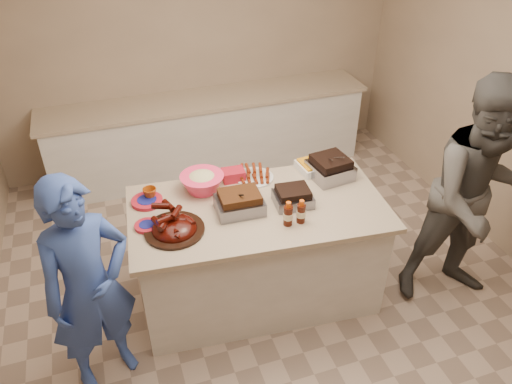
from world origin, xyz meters
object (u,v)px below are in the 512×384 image
object	(u,v)px
coleslaw_bowl	(203,190)
bbq_bottle_b	(288,224)
island	(258,293)
rib_platter	(175,231)
bbq_bottle_a	(301,222)
plastic_cup	(151,199)
guest_gray	(450,288)
mustard_bottle	(220,198)
roasting_pan	(329,177)
guest_blue	(111,369)

from	to	relation	value
coleslaw_bowl	bbq_bottle_b	bearing A→B (deg)	-52.41
island	rib_platter	size ratio (longest dim) A/B	4.53
bbq_bottle_b	rib_platter	bearing A→B (deg)	166.83
rib_platter	bbq_bottle_a	world-z (taller)	bbq_bottle_a
bbq_bottle_a	plastic_cup	bearing A→B (deg)	147.23
guest_gray	rib_platter	bearing A→B (deg)	179.68
coleslaw_bowl	guest_gray	bearing A→B (deg)	-23.22
plastic_cup	guest_gray	bearing A→B (deg)	-19.82
island	bbq_bottle_b	world-z (taller)	bbq_bottle_b
bbq_bottle_a	plastic_cup	distance (m)	1.17
coleslaw_bowl	mustard_bottle	distance (m)	0.17
bbq_bottle_a	plastic_cup	size ratio (longest dim) A/B	1.79
roasting_pan	plastic_cup	bearing A→B (deg)	166.75
bbq_bottle_a	guest_blue	distance (m)	1.76
coleslaw_bowl	bbq_bottle_a	world-z (taller)	coleslaw_bowl
guest_gray	mustard_bottle	bearing A→B (deg)	169.13
bbq_bottle_b	guest_blue	xyz separation A→B (m)	(-1.40, -0.11, -0.92)
bbq_bottle_a	bbq_bottle_b	xyz separation A→B (m)	(-0.10, 0.00, 0.00)
guest_blue	coleslaw_bowl	bearing A→B (deg)	16.18
roasting_pan	coleslaw_bowl	xyz separation A→B (m)	(-1.03, 0.14, 0.00)
rib_platter	roasting_pan	world-z (taller)	rib_platter
island	rib_platter	distance (m)	1.13
rib_platter	coleslaw_bowl	distance (m)	0.53
guest_blue	island	bearing A→B (deg)	-5.25
rib_platter	bbq_bottle_a	bearing A→B (deg)	-11.83
roasting_pan	guest_gray	xyz separation A→B (m)	(0.91, -0.69, -0.92)
roasting_pan	bbq_bottle_a	size ratio (longest dim) A/B	1.66
island	guest_gray	size ratio (longest dim) A/B	1.00
rib_platter	bbq_bottle_a	size ratio (longest dim) A/B	2.28
island	bbq_bottle_b	bearing A→B (deg)	-59.07
rib_platter	guest_blue	world-z (taller)	rib_platter
mustard_bottle	guest_blue	xyz separation A→B (m)	(-1.02, -0.58, -0.92)
roasting_pan	guest_gray	distance (m)	1.46
rib_platter	coleslaw_bowl	world-z (taller)	coleslaw_bowl
rib_platter	roasting_pan	size ratio (longest dim) A/B	1.38
plastic_cup	guest_blue	distance (m)	1.28
island	guest_blue	world-z (taller)	island
bbq_bottle_b	mustard_bottle	distance (m)	0.60
rib_platter	guest_blue	distance (m)	1.14
guest_blue	bbq_bottle_b	bearing A→B (deg)	-17.55
roasting_pan	plastic_cup	world-z (taller)	roasting_pan
coleslaw_bowl	guest_blue	distance (m)	1.49
island	mustard_bottle	bearing A→B (deg)	145.24
rib_platter	mustard_bottle	size ratio (longest dim) A/B	4.04
island	roasting_pan	distance (m)	1.16
rib_platter	guest_gray	size ratio (longest dim) A/B	0.22
bbq_bottle_a	plastic_cup	world-z (taller)	bbq_bottle_a
roasting_pan	guest_blue	size ratio (longest dim) A/B	0.19
coleslaw_bowl	plastic_cup	bearing A→B (deg)	178.02
island	roasting_pan	size ratio (longest dim) A/B	6.23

